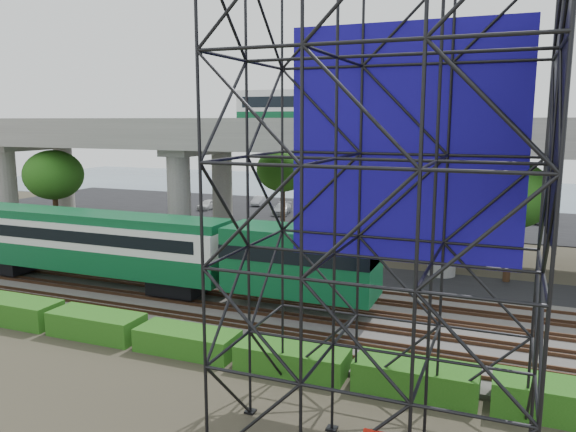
% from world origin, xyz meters
% --- Properties ---
extents(ground, '(140.00, 140.00, 0.00)m').
position_xyz_m(ground, '(0.00, 0.00, 0.00)').
color(ground, '#474233').
rests_on(ground, ground).
extents(ballast_bed, '(90.00, 12.00, 0.20)m').
position_xyz_m(ballast_bed, '(0.00, 2.00, 0.10)').
color(ballast_bed, slate).
rests_on(ballast_bed, ground).
extents(service_road, '(90.00, 5.00, 0.08)m').
position_xyz_m(service_road, '(0.00, 10.50, 0.04)').
color(service_road, black).
rests_on(service_road, ground).
extents(parking_lot, '(90.00, 18.00, 0.08)m').
position_xyz_m(parking_lot, '(0.00, 34.00, 0.04)').
color(parking_lot, black).
rests_on(parking_lot, ground).
extents(harbor_water, '(140.00, 40.00, 0.03)m').
position_xyz_m(harbor_water, '(0.00, 56.00, 0.01)').
color(harbor_water, '#3F5067').
rests_on(harbor_water, ground).
extents(rail_tracks, '(90.00, 9.52, 0.16)m').
position_xyz_m(rail_tracks, '(0.00, 2.00, 0.28)').
color(rail_tracks, '#472D1E').
rests_on(rail_tracks, ballast_bed).
extents(commuter_train, '(29.30, 3.06, 4.30)m').
position_xyz_m(commuter_train, '(-7.87, 2.00, 2.88)').
color(commuter_train, black).
rests_on(commuter_train, rail_tracks).
extents(overpass, '(80.00, 12.00, 12.40)m').
position_xyz_m(overpass, '(-0.00, 16.00, 8.21)').
color(overpass, '#9E9B93').
rests_on(overpass, ground).
extents(scaffold_tower, '(9.36, 6.36, 15.00)m').
position_xyz_m(scaffold_tower, '(10.37, -7.98, 7.47)').
color(scaffold_tower, black).
rests_on(scaffold_tower, ground).
extents(hedge_strip, '(34.60, 1.80, 1.20)m').
position_xyz_m(hedge_strip, '(1.01, -4.30, 0.56)').
color(hedge_strip, '#1E5313').
rests_on(hedge_strip, ground).
extents(trees, '(40.94, 16.94, 7.69)m').
position_xyz_m(trees, '(-4.67, 16.17, 5.57)').
color(trees, '#382314').
rests_on(trees, ground).
extents(suv, '(5.53, 3.31, 1.44)m').
position_xyz_m(suv, '(-16.87, 10.57, 0.80)').
color(suv, black).
rests_on(suv, service_road).
extents(parked_cars, '(37.03, 9.59, 1.28)m').
position_xyz_m(parked_cars, '(1.27, 33.64, 0.68)').
color(parked_cars, silver).
rests_on(parked_cars, parking_lot).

